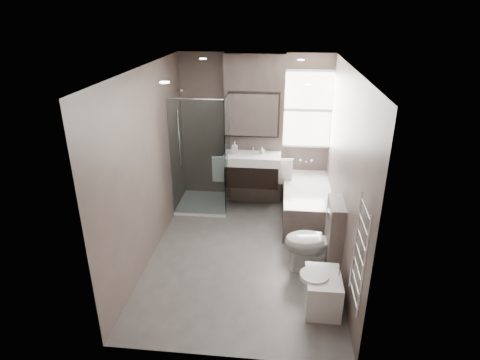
# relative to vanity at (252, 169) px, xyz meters

# --- Properties ---
(room) EXTENTS (2.70, 3.90, 2.70)m
(room) POSITION_rel_vanity_xyz_m (0.00, -1.43, 0.56)
(room) COLOR #585551
(room) RESTS_ON ground
(vanity_pier) EXTENTS (1.00, 0.25, 2.60)m
(vanity_pier) POSITION_rel_vanity_xyz_m (0.00, 0.35, 0.56)
(vanity_pier) COLOR brown
(vanity_pier) RESTS_ON ground
(vanity) EXTENTS (0.95, 0.47, 0.66)m
(vanity) POSITION_rel_vanity_xyz_m (0.00, 0.00, 0.00)
(vanity) COLOR black
(vanity) RESTS_ON vanity_pier
(mirror_cabinet) EXTENTS (0.86, 0.08, 0.76)m
(mirror_cabinet) POSITION_rel_vanity_xyz_m (0.00, 0.19, 0.89)
(mirror_cabinet) COLOR black
(mirror_cabinet) RESTS_ON vanity_pier
(towel_left) EXTENTS (0.24, 0.06, 0.44)m
(towel_left) POSITION_rel_vanity_xyz_m (-0.56, -0.02, -0.02)
(towel_left) COLOR white
(towel_left) RESTS_ON vanity_pier
(towel_right) EXTENTS (0.24, 0.06, 0.44)m
(towel_right) POSITION_rel_vanity_xyz_m (0.56, -0.02, -0.02)
(towel_right) COLOR white
(towel_right) RESTS_ON vanity_pier
(shower_enclosure) EXTENTS (0.90, 0.90, 2.00)m
(shower_enclosure) POSITION_rel_vanity_xyz_m (-0.75, -0.08, -0.25)
(shower_enclosure) COLOR white
(shower_enclosure) RESTS_ON ground
(bathtub) EXTENTS (0.75, 1.60, 0.57)m
(bathtub) POSITION_rel_vanity_xyz_m (0.92, -0.33, -0.43)
(bathtub) COLOR brown
(bathtub) RESTS_ON ground
(window) EXTENTS (0.98, 0.06, 1.33)m
(window) POSITION_rel_vanity_xyz_m (0.90, 0.45, 0.93)
(window) COLOR white
(window) RESTS_ON room
(toilet) EXTENTS (0.83, 0.52, 0.81)m
(toilet) POSITION_rel_vanity_xyz_m (0.97, -1.70, -0.33)
(toilet) COLOR white
(toilet) RESTS_ON ground
(cistern_box) EXTENTS (0.19, 0.55, 1.00)m
(cistern_box) POSITION_rel_vanity_xyz_m (1.21, -1.68, -0.24)
(cistern_box) COLOR brown
(cistern_box) RESTS_ON ground
(bidet) EXTENTS (0.47, 0.55, 0.57)m
(bidet) POSITION_rel_vanity_xyz_m (1.01, -2.48, -0.51)
(bidet) COLOR white
(bidet) RESTS_ON ground
(towel_radiator) EXTENTS (0.03, 0.49, 1.10)m
(towel_radiator) POSITION_rel_vanity_xyz_m (1.25, -3.03, 0.38)
(towel_radiator) COLOR silver
(towel_radiator) RESTS_ON room
(soap_bottle_a) EXTENTS (0.09, 0.09, 0.20)m
(soap_bottle_a) POSITION_rel_vanity_xyz_m (-0.30, 0.03, 0.36)
(soap_bottle_a) COLOR white
(soap_bottle_a) RESTS_ON vanity
(soap_bottle_b) EXTENTS (0.09, 0.09, 0.12)m
(soap_bottle_b) POSITION_rel_vanity_xyz_m (0.16, 0.06, 0.32)
(soap_bottle_b) COLOR white
(soap_bottle_b) RESTS_ON vanity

